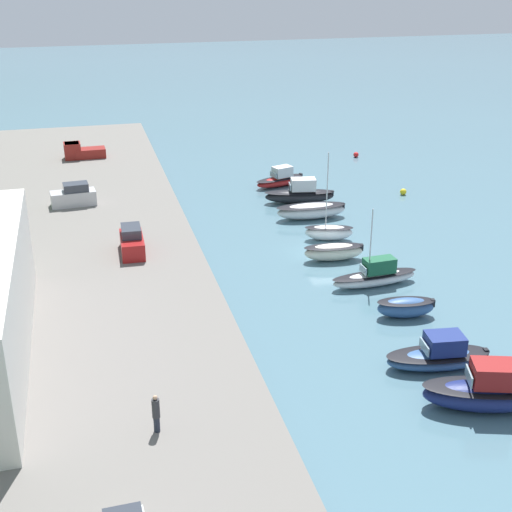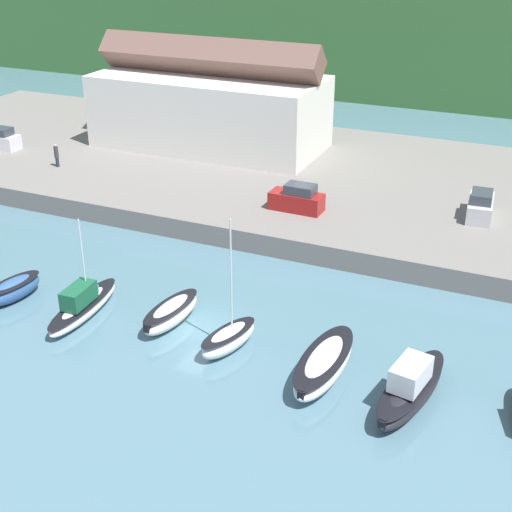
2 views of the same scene
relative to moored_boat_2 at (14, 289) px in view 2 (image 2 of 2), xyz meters
The scene contains 12 objects.
ground_plane 12.86m from the moored_boat_2, ahead, with size 320.00×320.00×0.00m, color slate.
quay_promenade 30.17m from the moored_boat_2, 65.04° to the left, with size 96.05×29.55×1.66m.
harbor_clubhouse 31.03m from the moored_boat_2, 92.46° to the left, with size 22.63×10.16×10.59m.
moored_boat_2 is the anchor object (origin of this frame).
moored_boat_3 5.43m from the moored_boat_2, ahead, with size 2.10×7.22×6.38m.
moored_boat_4 11.02m from the moored_boat_2, ahead, with size 2.14×5.29×1.46m.
moored_boat_5 15.39m from the moored_boat_2, ahead, with size 2.58×4.60×8.13m.
moored_boat_6 21.25m from the moored_boat_2, ahead, with size 2.44×7.04×1.51m.
moored_boat_7 26.07m from the moored_boat_2, ahead, with size 3.24×7.57×2.60m.
parked_car_0 34.44m from the moored_boat_2, 40.68° to the left, with size 2.14×4.34×2.16m.
parked_car_2 22.21m from the moored_boat_2, 54.81° to the left, with size 4.24×1.91×2.16m.
person_on_quay 22.15m from the moored_boat_2, 120.39° to the left, with size 0.40×0.40×2.14m.
Camera 2 is at (18.16, -32.42, 22.93)m, focal length 50.00 mm.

